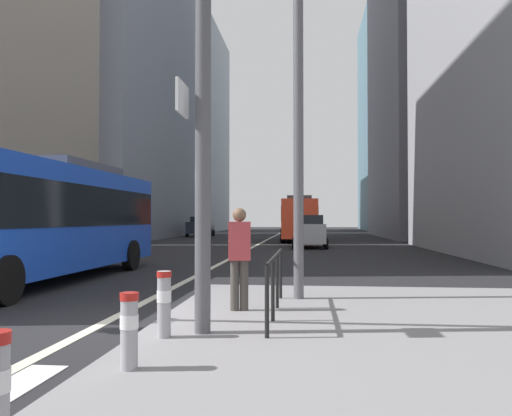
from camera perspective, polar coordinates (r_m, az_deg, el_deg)
ground_plane at (r=28.43m, az=-1.00°, el=-4.67°), size 160.00×160.00×0.00m
median_island at (r=7.67m, az=22.61°, el=-13.46°), size 9.00×10.00×0.15m
lane_centre_line at (r=38.36m, az=0.76°, el=-3.76°), size 0.20×80.00×0.01m
office_tower_left_far at (r=75.95m, az=-9.17°, el=8.32°), size 13.63×18.66×28.54m
office_tower_right_far at (r=78.96m, az=15.84°, el=9.62°), size 10.34×25.81×32.98m
city_bus_blue_oncoming at (r=15.08m, az=-22.50°, el=-0.66°), size 2.79×11.11×3.40m
city_bus_red_receding at (r=40.27m, az=4.76°, el=-1.04°), size 2.92×10.86×3.40m
car_oncoming_mid at (r=50.53m, az=-6.13°, el=-2.02°), size 2.17×4.64×1.94m
car_receding_near at (r=68.10m, az=4.81°, el=-1.82°), size 2.07×4.27×1.94m
car_receding_far at (r=30.81m, az=5.98°, el=-2.55°), size 2.05×4.27×1.94m
traffic_signal_gantry at (r=8.25m, az=-21.50°, el=15.89°), size 6.50×0.65×6.00m
street_lamp_post at (r=10.83m, az=4.68°, el=18.03°), size 5.50×0.32×8.00m
bollard_left at (r=5.67m, az=-13.82°, el=-12.57°), size 0.20×0.20×0.80m
bollard_right at (r=7.05m, az=-10.11°, el=-10.00°), size 0.20×0.20×0.87m
pedestrian_railing at (r=8.56m, az=2.13°, el=-7.01°), size 0.06×3.47×0.98m
pedestrian_waiting at (r=8.89m, az=-1.85°, el=-5.00°), size 0.41×0.29×1.75m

